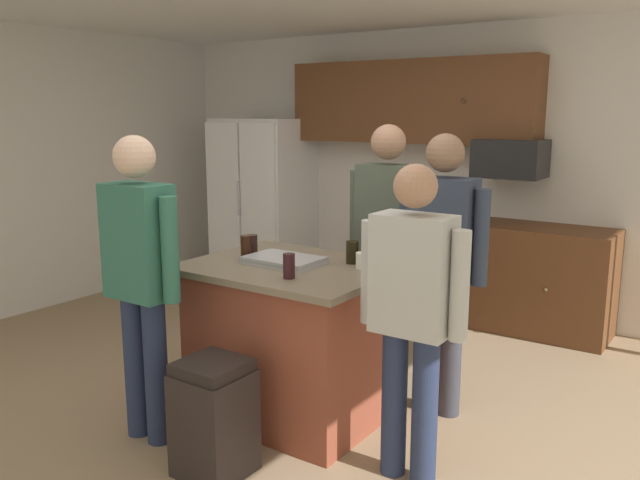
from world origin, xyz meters
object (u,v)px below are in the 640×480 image
object	(u,v)px
refrigerator	(263,203)
person_host_foreground	(140,269)
microwave_over_range	(510,158)
kitchen_island	(292,340)
person_guest_by_door	(441,256)
person_guest_left	(412,305)
glass_stout_tall	(289,266)
serving_tray	(284,260)
trash_bin	(214,418)
glass_pilsner	(252,244)
glass_short_whisky	(352,252)
person_elder_center	(386,235)
tumbler_amber	(246,247)
mug_ceramic_white	(364,261)

from	to	relation	value
refrigerator	person_host_foreground	xyz separation A→B (m)	(1.63, -3.03, 0.11)
microwave_over_range	kitchen_island	distance (m)	2.68
kitchen_island	person_guest_by_door	bearing A→B (deg)	37.63
refrigerator	microwave_over_range	bearing A→B (deg)	2.60
person_host_foreground	microwave_over_range	bearing A→B (deg)	18.52
person_host_foreground	person_guest_left	size ratio (longest dim) A/B	1.07
microwave_over_range	person_guest_by_door	bearing A→B (deg)	-82.63
glass_stout_tall	kitchen_island	bearing A→B (deg)	124.88
kitchen_island	microwave_over_range	bearing A→B (deg)	79.25
serving_tray	trash_bin	size ratio (longest dim) A/B	0.72
glass_pilsner	person_host_foreground	bearing A→B (deg)	-97.75
glass_short_whisky	person_elder_center	bearing A→B (deg)	98.56
person_guest_by_door	glass_pilsner	xyz separation A→B (m)	(-1.10, -0.44, 0.02)
person_guest_left	glass_stout_tall	xyz separation A→B (m)	(-0.73, -0.03, 0.10)
tumbler_amber	serving_tray	size ratio (longest dim) A/B	0.32
person_elder_center	trash_bin	size ratio (longest dim) A/B	2.88
person_host_foreground	serving_tray	world-z (taller)	person_host_foreground
person_guest_by_door	tumbler_amber	xyz separation A→B (m)	(-1.04, -0.57, 0.03)
microwave_over_range	glass_stout_tall	distance (m)	2.76
serving_tray	person_host_foreground	bearing A→B (deg)	-123.01
person_elder_center	serving_tray	distance (m)	0.86
glass_short_whisky	glass_stout_tall	world-z (taller)	glass_stout_tall
person_guest_left	glass_short_whisky	xyz separation A→B (m)	(-0.63, 0.46, 0.10)
person_guest_left	glass_stout_tall	size ratio (longest dim) A/B	11.74
refrigerator	person_guest_left	world-z (taller)	refrigerator
kitchen_island	glass_short_whisky	xyz separation A→B (m)	(0.28, 0.23, 0.54)
person_guest_left	person_host_foreground	bearing A→B (deg)	32.72
glass_short_whisky	person_host_foreground	bearing A→B (deg)	-129.97
kitchen_island	person_host_foreground	world-z (taller)	person_host_foreground
glass_stout_tall	glass_pilsner	distance (m)	0.68
glass_pilsner	glass_stout_tall	bearing A→B (deg)	-32.58
kitchen_island	person_guest_left	distance (m)	1.04
mug_ceramic_white	glass_short_whisky	size ratio (longest dim) A/B	0.99
glass_short_whisky	glass_pilsner	bearing A→B (deg)	-169.34
tumbler_amber	glass_stout_tall	bearing A→B (deg)	-24.76
mug_ceramic_white	refrigerator	bearing A→B (deg)	139.47
kitchen_island	refrigerator	bearing A→B (deg)	132.47
mug_ceramic_white	serving_tray	bearing A→B (deg)	-159.57
refrigerator	glass_pilsner	size ratio (longest dim) A/B	14.68
glass_short_whisky	trash_bin	bearing A→B (deg)	-101.98
person_host_foreground	glass_pilsner	xyz separation A→B (m)	(0.11, 0.81, 0.01)
person_guest_by_door	trash_bin	xyz separation A→B (m)	(-0.64, -1.31, -0.69)
glass_short_whisky	glass_stout_tall	bearing A→B (deg)	-101.06
kitchen_island	glass_stout_tall	size ratio (longest dim) A/B	8.77
person_elder_center	tumbler_amber	xyz separation A→B (m)	(-0.52, -0.84, -0.00)
person_guest_by_door	glass_short_whisky	distance (m)	0.54
glass_stout_tall	person_guest_left	bearing A→B (deg)	2.35
refrigerator	person_host_foreground	distance (m)	3.45
person_host_foreground	person_guest_left	distance (m)	1.49
person_elder_center	trash_bin	xyz separation A→B (m)	(-0.12, -1.57, -0.72)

